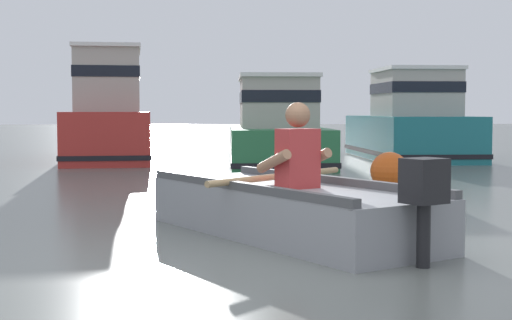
{
  "coord_description": "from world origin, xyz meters",
  "views": [
    {
      "loc": [
        -0.39,
        -5.22,
        1.11
      ],
      "look_at": [
        0.16,
        3.43,
        0.55
      ],
      "focal_mm": 52.89,
      "sensor_mm": 36.0,
      "label": 1
    }
  ],
  "objects_px": {
    "moored_boat_red": "(109,119)",
    "moored_boat_teal": "(411,125)",
    "moored_boat_green": "(276,131)",
    "mooring_buoy": "(390,171)",
    "rowboat_with_person": "(283,207)"
  },
  "relations": [
    {
      "from": "moored_boat_green",
      "to": "moored_boat_teal",
      "type": "xyz_separation_m",
      "value": [
        3.3,
        1.19,
        0.1
      ]
    },
    {
      "from": "moored_boat_green",
      "to": "moored_boat_red",
      "type": "bearing_deg",
      "value": 158.29
    },
    {
      "from": "rowboat_with_person",
      "to": "mooring_buoy",
      "type": "bearing_deg",
      "value": 63.18
    },
    {
      "from": "rowboat_with_person",
      "to": "moored_boat_green",
      "type": "bearing_deg",
      "value": 85.26
    },
    {
      "from": "rowboat_with_person",
      "to": "moored_boat_teal",
      "type": "xyz_separation_m",
      "value": [
        4.09,
        10.75,
        0.54
      ]
    },
    {
      "from": "moored_boat_red",
      "to": "mooring_buoy",
      "type": "bearing_deg",
      "value": -56.53
    },
    {
      "from": "mooring_buoy",
      "to": "rowboat_with_person",
      "type": "bearing_deg",
      "value": -116.82
    },
    {
      "from": "rowboat_with_person",
      "to": "mooring_buoy",
      "type": "relative_size",
      "value": 6.35
    },
    {
      "from": "moored_boat_green",
      "to": "mooring_buoy",
      "type": "height_order",
      "value": "moored_boat_green"
    },
    {
      "from": "moored_boat_red",
      "to": "moored_boat_green",
      "type": "bearing_deg",
      "value": -21.71
    },
    {
      "from": "moored_boat_teal",
      "to": "rowboat_with_person",
      "type": "bearing_deg",
      "value": -110.83
    },
    {
      "from": "moored_boat_red",
      "to": "moored_boat_teal",
      "type": "bearing_deg",
      "value": -2.54
    },
    {
      "from": "moored_boat_green",
      "to": "mooring_buoy",
      "type": "xyz_separation_m",
      "value": [
        1.08,
        -5.85,
        -0.41
      ]
    },
    {
      "from": "mooring_buoy",
      "to": "moored_boat_red",
      "type": "bearing_deg",
      "value": 123.47
    },
    {
      "from": "mooring_buoy",
      "to": "moored_boat_teal",
      "type": "bearing_deg",
      "value": 72.54
    }
  ]
}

